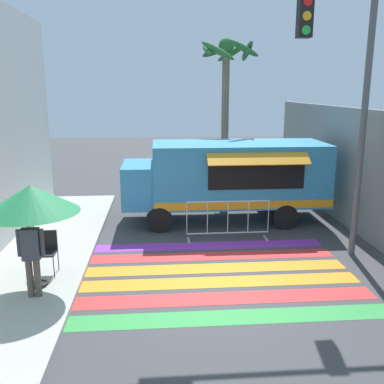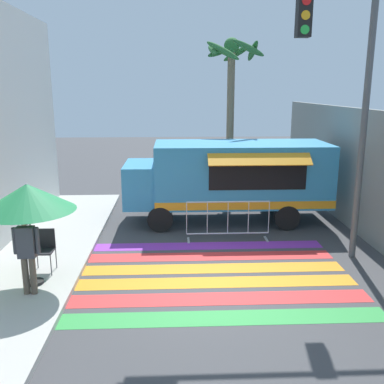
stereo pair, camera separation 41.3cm
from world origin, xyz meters
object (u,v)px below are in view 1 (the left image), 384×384
Objects in this scene: traffic_signal_pole at (330,73)px; vendor_person at (31,252)px; patio_umbrella at (31,199)px; palm_tree at (226,79)px; folding_chair at (46,248)px; food_truck at (223,175)px; barricade_front at (228,220)px.

vendor_person is at bearing -163.30° from traffic_signal_pole.
patio_umbrella is 0.36× the size of palm_tree.
traffic_signal_pole is at bearing 0.50° from vendor_person.
traffic_signal_pole is at bearing 15.88° from folding_chair.
vendor_person is at bearing -79.45° from folding_chair.
palm_tree is at bearing 80.34° from food_truck.
vendor_person is at bearing -83.11° from patio_umbrella.
folding_chair is 1.23m from vendor_person.
folding_chair is 0.57× the size of vendor_person.
palm_tree reaches higher than patio_umbrella.
vendor_person is at bearing -131.45° from food_truck.
palm_tree is (0.65, 3.81, 3.04)m from food_truck.
barricade_front is (4.50, 2.83, -1.44)m from patio_umbrella.
food_truck is at bearing 85.75° from barricade_front.
palm_tree is (5.29, 8.53, 2.53)m from patio_umbrella.
food_truck is 6.66× the size of folding_chair.
traffic_signal_pole reaches higher than folding_chair.
traffic_signal_pole is 7.15m from palm_tree.
barricade_front is (-0.14, -1.89, -0.92)m from food_truck.
folding_chair is at bearing -154.55° from barricade_front.
patio_umbrella is at bearing -121.80° from palm_tree.
food_truck is 4.85m from traffic_signal_pole.
food_truck is 0.96× the size of traffic_signal_pole.
palm_tree reaches higher than vendor_person.
traffic_signal_pole reaches higher than palm_tree.
patio_umbrella is at bearing -83.01° from folding_chair.
patio_umbrella is 5.51m from barricade_front.
folding_chair is (-6.60, -0.80, -3.83)m from traffic_signal_pole.
patio_umbrella is at bearing -134.50° from food_truck.
barricade_front is (4.47, 2.13, -0.13)m from folding_chair.
food_truck is 6.17m from folding_chair.
traffic_signal_pole is at bearing -58.34° from food_truck.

